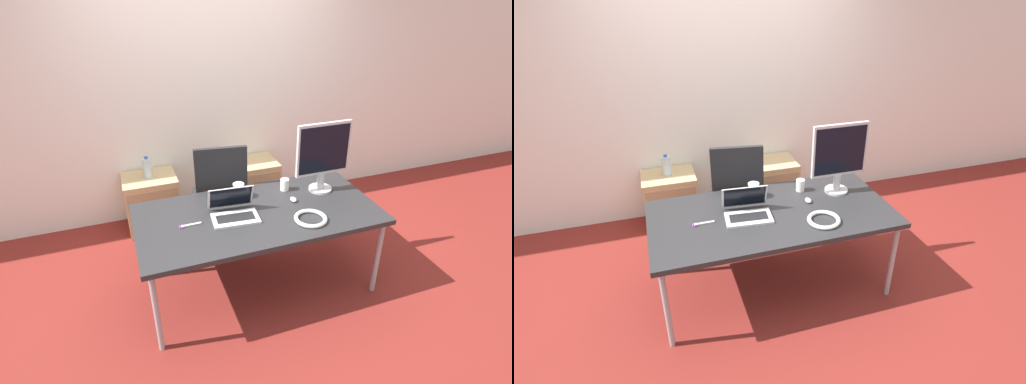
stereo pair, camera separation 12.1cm
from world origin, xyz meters
TOP-DOWN VIEW (x-y plane):
  - ground_plane at (0.00, 0.00)m, footprint 14.00×14.00m
  - wall_back at (0.00, 1.45)m, footprint 10.00×0.05m
  - desk at (0.00, 0.00)m, footprint 1.84×0.91m
  - office_chair at (-0.12, 0.69)m, footprint 0.56×0.59m
  - cabinet_left at (-0.69, 1.20)m, footprint 0.52×0.42m
  - cabinet_right at (0.37, 1.20)m, footprint 0.52×0.42m
  - water_bottle at (-0.69, 1.21)m, footprint 0.08×0.08m
  - laptop_center at (-0.19, 0.00)m, footprint 0.36×0.31m
  - monitor at (0.61, 0.16)m, footprint 0.46×0.19m
  - mouse at (0.32, 0.06)m, footprint 0.05×0.07m
  - coffee_cup_white at (0.33, 0.26)m, footprint 0.07×0.07m
  - coffee_cup_brown at (-0.07, 0.27)m, footprint 0.09×0.09m
  - cable_coil at (0.32, -0.24)m, footprint 0.24×0.24m
  - scissors at (-0.54, -0.01)m, footprint 0.17×0.04m

SIDE VIEW (x-z plane):
  - ground_plane at x=0.00m, z-range 0.00..0.00m
  - cabinet_left at x=-0.69m, z-range 0.00..0.56m
  - cabinet_right at x=0.37m, z-range 0.00..0.56m
  - office_chair at x=-0.12m, z-range -0.14..0.92m
  - water_bottle at x=-0.69m, z-range 0.55..0.76m
  - desk at x=0.00m, z-range 0.31..1.02m
  - scissors at x=-0.54m, z-range 0.71..0.72m
  - cable_coil at x=0.32m, z-range 0.71..0.74m
  - mouse at x=0.32m, z-range 0.71..0.74m
  - laptop_center at x=-0.19m, z-range 0.65..0.86m
  - coffee_cup_white at x=0.33m, z-range 0.71..0.81m
  - coffee_cup_brown at x=-0.07m, z-range 0.71..0.83m
  - monitor at x=0.61m, z-range 0.73..1.31m
  - wall_back at x=0.00m, z-range 0.00..2.60m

